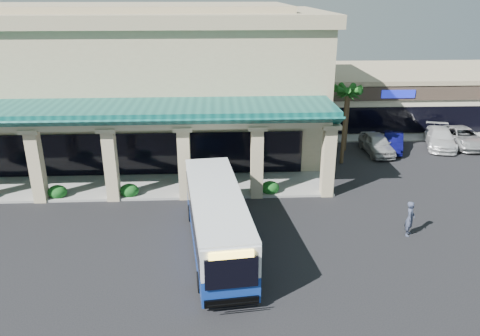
{
  "coord_description": "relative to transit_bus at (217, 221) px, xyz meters",
  "views": [
    {
      "loc": [
        -0.91,
        -22.03,
        12.49
      ],
      "look_at": [
        0.42,
        4.61,
        2.2
      ],
      "focal_mm": 35.0,
      "sensor_mm": 36.0,
      "label": 1
    }
  ],
  "objects": [
    {
      "name": "strip_mall",
      "position": [
        19.04,
        25.0,
        0.92
      ],
      "size": [
        22.5,
        12.5,
        4.9
      ],
      "primitive_type": null,
      "color": "beige",
      "rests_on": "ground"
    },
    {
      "name": "car_white",
      "position": [
        14.47,
        14.75,
        -0.83
      ],
      "size": [
        2.81,
        4.52,
        1.41
      ],
      "primitive_type": "imported",
      "rotation": [
        0.0,
        0.0,
        -0.34
      ],
      "color": "#090946",
      "rests_on": "ground"
    },
    {
      "name": "broadleaf_tree",
      "position": [
        8.54,
        20.0,
        0.88
      ],
      "size": [
        2.6,
        2.6,
        4.81
      ],
      "primitive_type": null,
      "color": "#114A14",
      "rests_on": "ground"
    },
    {
      "name": "ground",
      "position": [
        1.04,
        1.0,
        -1.53
      ],
      "size": [
        110.0,
        110.0,
        0.0
      ],
      "primitive_type": "plane",
      "color": "black"
    },
    {
      "name": "palm_0",
      "position": [
        9.54,
        12.0,
        1.77
      ],
      "size": [
        2.4,
        2.4,
        6.6
      ],
      "primitive_type": null,
      "color": "#134913",
      "rests_on": "ground"
    },
    {
      "name": "arcade",
      "position": [
        -6.96,
        7.8,
        1.32
      ],
      "size": [
        30.0,
        6.2,
        5.7
      ],
      "primitive_type": null,
      "color": "#0C4B48",
      "rests_on": "ground"
    },
    {
      "name": "car_gray",
      "position": [
        20.72,
        15.64,
        -0.77
      ],
      "size": [
        2.64,
        5.54,
        1.53
      ],
      "primitive_type": "imported",
      "rotation": [
        0.0,
        0.0,
        -0.02
      ],
      "color": "#A9A9A9",
      "rests_on": "ground"
    },
    {
      "name": "palm_1",
      "position": [
        10.54,
        15.0,
        1.37
      ],
      "size": [
        2.4,
        2.4,
        5.8
      ],
      "primitive_type": null,
      "color": "#134913",
      "rests_on": "ground"
    },
    {
      "name": "car_silver",
      "position": [
        12.91,
        14.13,
        -0.73
      ],
      "size": [
        2.0,
        4.71,
        1.59
      ],
      "primitive_type": "imported",
      "rotation": [
        0.0,
        0.0,
        0.03
      ],
      "color": "#B0B0B0",
      "rests_on": "ground"
    },
    {
      "name": "pedestrian",
      "position": [
        10.32,
        0.81,
        -0.55
      ],
      "size": [
        0.77,
        0.85,
        1.96
      ],
      "primitive_type": "imported",
      "rotation": [
        0.0,
        0.0,
        1.04
      ],
      "color": "#373E55",
      "rests_on": "ground"
    },
    {
      "name": "car_red",
      "position": [
        18.71,
        15.41,
        -0.76
      ],
      "size": [
        3.6,
        5.7,
        1.54
      ],
      "primitive_type": "imported",
      "rotation": [
        0.0,
        0.0,
        -0.29
      ],
      "color": "silver",
      "rests_on": "ground"
    },
    {
      "name": "transit_bus",
      "position": [
        0.0,
        0.0,
        0.0
      ],
      "size": [
        3.74,
        11.16,
        3.06
      ],
      "primitive_type": null,
      "rotation": [
        0.0,
        0.0,
        0.11
      ],
      "color": "#14379B",
      "rests_on": "ground"
    },
    {
      "name": "main_building",
      "position": [
        -6.96,
        17.0,
        4.15
      ],
      "size": [
        30.8,
        14.8,
        11.35
      ],
      "primitive_type": null,
      "color": "#BEAE87",
      "rests_on": "ground"
    }
  ]
}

